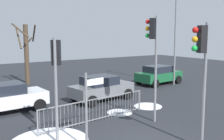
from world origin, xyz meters
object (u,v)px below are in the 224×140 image
at_px(car_grey_trailing, 101,88).
at_px(bare_tree_left, 26,52).
at_px(car_green_far, 159,75).
at_px(car_white_near, 6,97).
at_px(traffic_light_rear_right, 202,57).
at_px(street_lamp, 176,22).
at_px(traffic_light_mid_right, 56,66).
at_px(traffic_light_mid_left, 153,45).
at_px(direction_sign_post, 88,106).

distance_m(car_grey_trailing, bare_tree_left, 8.10).
height_order(car_grey_trailing, car_green_far, same).
bearing_deg(bare_tree_left, car_white_near, -113.65).
relative_size(traffic_light_rear_right, street_lamp, 0.53).
xyz_separation_m(traffic_light_mid_right, bare_tree_left, (2.29, 11.82, -0.25)).
bearing_deg(traffic_light_mid_left, bare_tree_left, 73.88).
relative_size(traffic_light_rear_right, traffic_light_mid_left, 0.91).
bearing_deg(direction_sign_post, car_white_near, 96.62).
xyz_separation_m(traffic_light_rear_right, traffic_light_mid_right, (-3.79, 3.26, -0.35)).
bearing_deg(car_green_far, car_white_near, -179.00).
bearing_deg(traffic_light_mid_right, direction_sign_post, -25.11).
bearing_deg(traffic_light_mid_right, car_grey_trailing, 78.55).
bearing_deg(car_grey_trailing, bare_tree_left, 99.11).
height_order(traffic_light_mid_right, street_lamp, street_lamp).
height_order(street_lamp, bare_tree_left, street_lamp).
xyz_separation_m(car_white_near, street_lamp, (12.52, 0.36, 4.08)).
distance_m(traffic_light_mid_left, car_grey_trailing, 5.23).
bearing_deg(street_lamp, car_green_far, 135.85).
bearing_deg(car_white_near, street_lamp, -1.79).
bearing_deg(traffic_light_mid_left, direction_sign_post, 166.94).
bearing_deg(direction_sign_post, bare_tree_left, 76.10).
bearing_deg(street_lamp, traffic_light_mid_left, -143.39).
relative_size(car_grey_trailing, bare_tree_left, 0.83).
relative_size(car_green_far, street_lamp, 0.48).
bearing_deg(traffic_light_mid_left, car_green_far, 18.05).
relative_size(traffic_light_rear_right, bare_tree_left, 0.90).
xyz_separation_m(traffic_light_mid_left, car_white_near, (-5.16, 5.11, -2.68)).
xyz_separation_m(traffic_light_rear_right, street_lamp, (7.97, 8.47, 1.69)).
height_order(direction_sign_post, car_grey_trailing, direction_sign_post).
bearing_deg(bare_tree_left, car_green_far, -33.91).
xyz_separation_m(direction_sign_post, bare_tree_left, (1.65, 12.95, 1.06)).
relative_size(car_grey_trailing, car_white_near, 1.02).
xyz_separation_m(traffic_light_rear_right, bare_tree_left, (-1.50, 15.09, -0.60)).
distance_m(traffic_light_mid_right, direction_sign_post, 1.84).
bearing_deg(car_grey_trailing, traffic_light_mid_left, -97.77).
relative_size(traffic_light_mid_right, direction_sign_post, 1.45).
relative_size(direction_sign_post, car_white_near, 0.68).
xyz_separation_m(traffic_light_mid_right, car_green_far, (10.90, 6.03, -2.03)).
distance_m(traffic_light_mid_left, street_lamp, 9.27).
bearing_deg(traffic_light_mid_right, street_lamp, 58.98).
relative_size(street_lamp, bare_tree_left, 1.70).
bearing_deg(car_green_far, bare_tree_left, 141.30).
relative_size(car_green_far, car_white_near, 1.01).
height_order(direction_sign_post, bare_tree_left, bare_tree_left).
height_order(traffic_light_mid_left, bare_tree_left, bare_tree_left).
height_order(car_grey_trailing, street_lamp, street_lamp).
height_order(traffic_light_rear_right, traffic_light_mid_right, traffic_light_rear_right).
bearing_deg(car_grey_trailing, traffic_light_rear_right, -102.06).
relative_size(traffic_light_rear_right, direction_sign_post, 1.63).
xyz_separation_m(direction_sign_post, car_white_near, (-1.41, 5.97, -0.73)).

